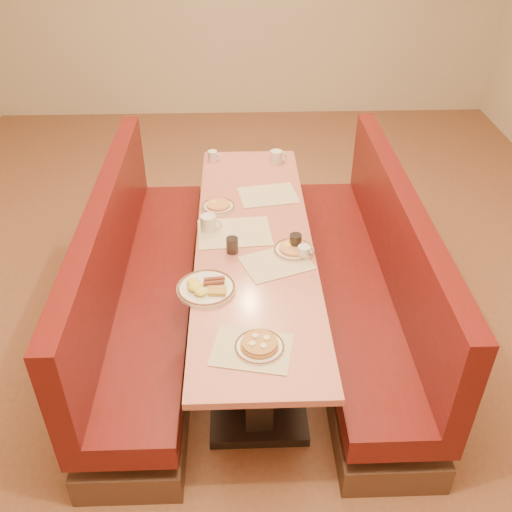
{
  "coord_description": "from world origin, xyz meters",
  "views": [
    {
      "loc": [
        -0.09,
        -2.87,
        2.68
      ],
      "look_at": [
        0.0,
        -0.31,
        0.85
      ],
      "focal_mm": 40.0,
      "sensor_mm": 36.0,
      "label": 1
    }
  ],
  "objects_px": {
    "booth_right": "(367,287)",
    "pancake_plate": "(259,346)",
    "soda_tumbler_mid": "(295,242)",
    "coffee_mug_b": "(209,223)",
    "diner_table": "(254,288)",
    "coffee_mug_c": "(277,157)",
    "coffee_mug_d": "(213,156)",
    "eggs_plate": "(205,288)",
    "coffee_mug_a": "(304,252)",
    "soda_tumbler_near": "(232,245)",
    "booth_left": "(141,292)"
  },
  "relations": [
    {
      "from": "booth_right",
      "to": "pancake_plate",
      "type": "relative_size",
      "value": 10.33
    },
    {
      "from": "coffee_mug_b",
      "to": "soda_tumbler_mid",
      "type": "distance_m",
      "value": 0.56
    },
    {
      "from": "soda_tumbler_near",
      "to": "booth_left",
      "type": "bearing_deg",
      "value": 168.46
    },
    {
      "from": "eggs_plate",
      "to": "coffee_mug_a",
      "type": "height_order",
      "value": "coffee_mug_a"
    },
    {
      "from": "diner_table",
      "to": "soda_tumbler_near",
      "type": "distance_m",
      "value": 0.46
    },
    {
      "from": "coffee_mug_d",
      "to": "pancake_plate",
      "type": "bearing_deg",
      "value": -61.25
    },
    {
      "from": "eggs_plate",
      "to": "coffee_mug_c",
      "type": "distance_m",
      "value": 1.6
    },
    {
      "from": "booth_left",
      "to": "eggs_plate",
      "type": "relative_size",
      "value": 7.85
    },
    {
      "from": "booth_left",
      "to": "coffee_mug_c",
      "type": "bearing_deg",
      "value": 48.26
    },
    {
      "from": "booth_right",
      "to": "coffee_mug_b",
      "type": "distance_m",
      "value": 1.11
    },
    {
      "from": "coffee_mug_c",
      "to": "coffee_mug_d",
      "type": "height_order",
      "value": "coffee_mug_c"
    },
    {
      "from": "booth_right",
      "to": "coffee_mug_d",
      "type": "relative_size",
      "value": 25.11
    },
    {
      "from": "pancake_plate",
      "to": "coffee_mug_d",
      "type": "bearing_deg",
      "value": 97.65
    },
    {
      "from": "coffee_mug_d",
      "to": "soda_tumbler_mid",
      "type": "relative_size",
      "value": 1.02
    },
    {
      "from": "pancake_plate",
      "to": "coffee_mug_c",
      "type": "distance_m",
      "value": 1.98
    },
    {
      "from": "coffee_mug_b",
      "to": "soda_tumbler_near",
      "type": "xyz_separation_m",
      "value": [
        0.14,
        -0.24,
        -0.01
      ]
    },
    {
      "from": "soda_tumbler_near",
      "to": "eggs_plate",
      "type": "bearing_deg",
      "value": -112.11
    },
    {
      "from": "diner_table",
      "to": "booth_right",
      "type": "height_order",
      "value": "booth_right"
    },
    {
      "from": "diner_table",
      "to": "booth_left",
      "type": "bearing_deg",
      "value": 180.0
    },
    {
      "from": "coffee_mug_a",
      "to": "soda_tumbler_mid",
      "type": "bearing_deg",
      "value": 97.58
    },
    {
      "from": "diner_table",
      "to": "coffee_mug_c",
      "type": "xyz_separation_m",
      "value": [
        0.2,
        1.05,
        0.43
      ]
    },
    {
      "from": "booth_right",
      "to": "coffee_mug_c",
      "type": "xyz_separation_m",
      "value": [
        -0.53,
        1.05,
        0.44
      ]
    },
    {
      "from": "diner_table",
      "to": "coffee_mug_b",
      "type": "bearing_deg",
      "value": 156.76
    },
    {
      "from": "booth_right",
      "to": "soda_tumbler_near",
      "type": "xyz_separation_m",
      "value": [
        -0.87,
        -0.12,
        0.44
      ]
    },
    {
      "from": "coffee_mug_b",
      "to": "soda_tumbler_mid",
      "type": "xyz_separation_m",
      "value": [
        0.52,
        -0.22,
        -0.0
      ]
    },
    {
      "from": "coffee_mug_a",
      "to": "soda_tumbler_mid",
      "type": "distance_m",
      "value": 0.1
    },
    {
      "from": "eggs_plate",
      "to": "soda_tumbler_mid",
      "type": "height_order",
      "value": "soda_tumbler_mid"
    },
    {
      "from": "eggs_plate",
      "to": "coffee_mug_a",
      "type": "distance_m",
      "value": 0.63
    },
    {
      "from": "booth_right",
      "to": "eggs_plate",
      "type": "xyz_separation_m",
      "value": [
        -1.01,
        -0.48,
        0.41
      ]
    },
    {
      "from": "coffee_mug_b",
      "to": "booth_right",
      "type": "bearing_deg",
      "value": 4.18
    },
    {
      "from": "pancake_plate",
      "to": "coffee_mug_c",
      "type": "xyz_separation_m",
      "value": [
        0.21,
        1.97,
        0.03
      ]
    },
    {
      "from": "diner_table",
      "to": "pancake_plate",
      "type": "distance_m",
      "value": 1.01
    },
    {
      "from": "diner_table",
      "to": "coffee_mug_d",
      "type": "bearing_deg",
      "value": 104.16
    },
    {
      "from": "diner_table",
      "to": "eggs_plate",
      "type": "xyz_separation_m",
      "value": [
        -0.28,
        -0.48,
        0.39
      ]
    },
    {
      "from": "coffee_mug_a",
      "to": "coffee_mug_b",
      "type": "xyz_separation_m",
      "value": [
        -0.56,
        0.31,
        0.01
      ]
    },
    {
      "from": "coffee_mug_b",
      "to": "coffee_mug_c",
      "type": "distance_m",
      "value": 1.05
    },
    {
      "from": "booth_left",
      "to": "coffee_mug_b",
      "type": "distance_m",
      "value": 0.65
    },
    {
      "from": "diner_table",
      "to": "eggs_plate",
      "type": "distance_m",
      "value": 0.68
    },
    {
      "from": "coffee_mug_b",
      "to": "coffee_mug_d",
      "type": "bearing_deg",
      "value": 100.95
    },
    {
      "from": "diner_table",
      "to": "soda_tumbler_near",
      "type": "height_order",
      "value": "soda_tumbler_near"
    },
    {
      "from": "diner_table",
      "to": "coffee_mug_d",
      "type": "xyz_separation_m",
      "value": [
        -0.28,
        1.1,
        0.42
      ]
    },
    {
      "from": "booth_left",
      "to": "diner_table",
      "type": "bearing_deg",
      "value": 0.0
    },
    {
      "from": "booth_right",
      "to": "coffee_mug_b",
      "type": "bearing_deg",
      "value": 173.3
    },
    {
      "from": "soda_tumbler_mid",
      "to": "coffee_mug_b",
      "type": "bearing_deg",
      "value": 156.99
    },
    {
      "from": "coffee_mug_a",
      "to": "pancake_plate",
      "type": "bearing_deg",
      "value": -128.53
    },
    {
      "from": "coffee_mug_b",
      "to": "soda_tumbler_near",
      "type": "height_order",
      "value": "coffee_mug_b"
    },
    {
      "from": "coffee_mug_c",
      "to": "coffee_mug_d",
      "type": "distance_m",
      "value": 0.48
    },
    {
      "from": "coffee_mug_a",
      "to": "booth_right",
      "type": "bearing_deg",
      "value": 6.37
    },
    {
      "from": "eggs_plate",
      "to": "coffee_mug_c",
      "type": "relative_size",
      "value": 2.52
    },
    {
      "from": "booth_right",
      "to": "soda_tumbler_near",
      "type": "bearing_deg",
      "value": -171.94
    }
  ]
}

